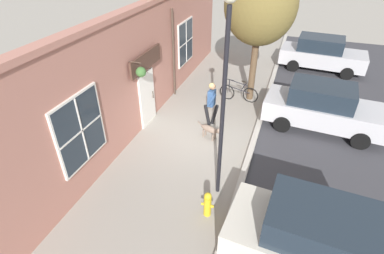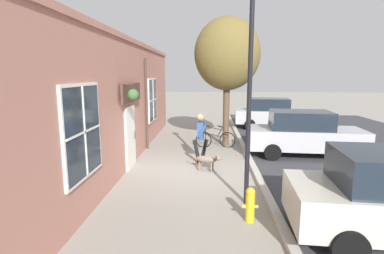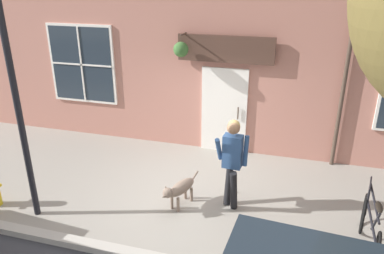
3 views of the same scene
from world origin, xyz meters
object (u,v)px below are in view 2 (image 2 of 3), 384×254
object	(u,v)px
parked_car_mid_block	(304,133)
parked_car_far_end	(271,113)
street_tree_by_curb	(226,57)
fire_hydrant	(250,204)
dog_on_leash	(208,160)
leaning_bicycle	(215,139)
street_lamp	(251,57)
pedestrian_walking	(201,133)

from	to	relation	value
parked_car_mid_block	parked_car_far_end	bearing A→B (deg)	89.91
street_tree_by_curb	fire_hydrant	bearing A→B (deg)	-88.42
dog_on_leash	leaning_bicycle	world-z (taller)	leaning_bicycle
street_tree_by_curb	street_lamp	size ratio (longest dim) A/B	1.01
parked_car_mid_block	fire_hydrant	distance (m)	6.22
pedestrian_walking	parked_car_far_end	distance (m)	8.39
street_tree_by_curb	leaning_bicycle	xyz separation A→B (m)	(-0.39, -0.37, -3.50)
leaning_bicycle	parked_car_mid_block	world-z (taller)	parked_car_mid_block
leaning_bicycle	street_lamp	size ratio (longest dim) A/B	0.32
street_tree_by_curb	fire_hydrant	world-z (taller)	street_tree_by_curb
pedestrian_walking	parked_car_far_end	xyz separation A→B (m)	(3.99, 7.37, -0.19)
dog_on_leash	street_lamp	world-z (taller)	street_lamp
street_lamp	pedestrian_walking	bearing A→B (deg)	109.63
street_tree_by_curb	parked_car_far_end	size ratio (longest dim) A/B	1.26
leaning_bicycle	parked_car_far_end	world-z (taller)	parked_car_far_end
dog_on_leash	leaning_bicycle	bearing A→B (deg)	84.26
leaning_bicycle	dog_on_leash	bearing A→B (deg)	-95.74
street_tree_by_curb	leaning_bicycle	distance (m)	3.54
leaning_bicycle	street_lamp	bearing A→B (deg)	-83.83
parked_car_far_end	fire_hydrant	world-z (taller)	parked_car_far_end
parked_car_far_end	street_lamp	distance (m)	11.43
dog_on_leash	leaning_bicycle	xyz separation A→B (m)	(0.33, 3.25, -0.01)
street_tree_by_curb	street_lamp	world-z (taller)	street_tree_by_curb
street_lamp	fire_hydrant	distance (m)	3.26
dog_on_leash	pedestrian_walking	bearing A→B (deg)	105.96
pedestrian_walking	leaning_bicycle	xyz separation A→B (m)	(0.59, 2.33, -0.69)
leaning_bicycle	street_tree_by_curb	bearing A→B (deg)	43.61
pedestrian_walking	dog_on_leash	bearing A→B (deg)	-74.04
pedestrian_walking	leaning_bicycle	world-z (taller)	pedestrian_walking
dog_on_leash	parked_car_far_end	distance (m)	9.11
pedestrian_walking	parked_car_mid_block	xyz separation A→B (m)	(3.98, 1.20, -0.19)
pedestrian_walking	dog_on_leash	xyz separation A→B (m)	(0.26, -0.92, -0.69)
pedestrian_walking	fire_hydrant	bearing A→B (deg)	-74.78
dog_on_leash	street_tree_by_curb	size ratio (longest dim) A/B	0.19
street_tree_by_curb	leaning_bicycle	world-z (taller)	street_tree_by_curb
street_tree_by_curb	parked_car_mid_block	size ratio (longest dim) A/B	1.26
parked_car_mid_block	parked_car_far_end	xyz separation A→B (m)	(0.01, 6.17, 0.00)
dog_on_leash	street_lamp	distance (m)	4.10
dog_on_leash	parked_car_mid_block	size ratio (longest dim) A/B	0.24
dog_on_leash	parked_car_far_end	size ratio (longest dim) A/B	0.24
pedestrian_walking	leaning_bicycle	bearing A→B (deg)	75.75
fire_hydrant	parked_car_mid_block	bearing A→B (deg)	63.06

